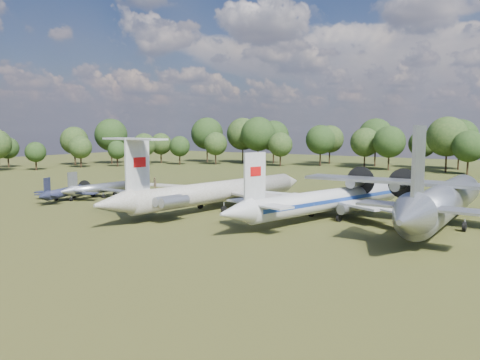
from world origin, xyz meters
The scene contains 7 objects.
ground centered at (0.00, 0.00, 0.00)m, with size 300.00×300.00×0.00m, color #273F15.
il62_airliner centered at (5.54, 1.54, 2.19)m, with size 34.28×44.56×4.37m, color silver, non-canonical shape.
tu104_jet centered at (22.48, 3.83, 2.03)m, with size 30.46×40.62×4.06m, color silver, non-canonical shape.
an12_transport centered at (36.76, 6.09, 2.76)m, with size 37.50×41.91×5.52m, color #A3A6AB, non-canonical shape.
small_prop_west centered at (-21.95, -6.09, 1.13)m, with size 11.27×15.37×2.25m, color black, non-canonical shape.
small_prop_northwest centered at (-20.15, -0.05, 1.25)m, with size 12.47×17.00×2.49m, color #999BA0, non-canonical shape.
person_on_il62 centered at (3.54, -10.54, 5.14)m, with size 0.56×0.37×1.55m, color #92714A.
Camera 1 is at (47.11, -56.19, 12.32)m, focal length 35.00 mm.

